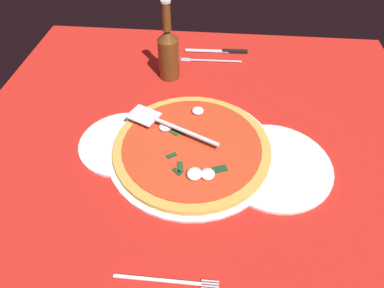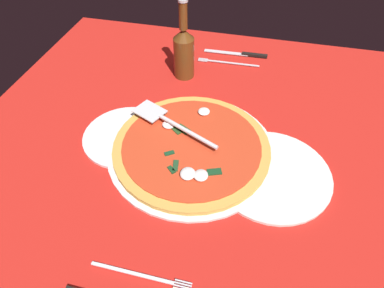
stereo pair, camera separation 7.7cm
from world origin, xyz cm
name	(u,v)px [view 2 (the right image)]	position (x,y,z in cm)	size (l,w,h in cm)	color
ground_plane	(197,154)	(0.00, 0.00, -0.40)	(115.18, 115.18, 0.80)	red
checker_pattern	(197,152)	(0.00, 0.00, 0.05)	(115.18, 115.18, 0.10)	silver
pizza_pan	(192,148)	(1.38, -0.49, 0.57)	(38.83, 38.83, 0.94)	silver
dinner_plate_left	(271,174)	(-17.31, 2.97, 0.60)	(25.79, 25.79, 1.00)	white
dinner_plate_right	(127,136)	(17.70, -0.69, 0.60)	(21.06, 21.06, 1.00)	white
pizza	(192,145)	(1.38, -0.42, 1.75)	(36.32, 36.32, 2.68)	gold
pizza_server	(171,122)	(7.45, -4.36, 4.08)	(23.31, 13.33, 1.00)	silver
place_setting_near	(235,59)	(-2.70, -41.69, 0.46)	(21.03, 13.39, 1.40)	white
beer_bottle	(184,51)	(10.68, -29.40, 8.40)	(5.87, 5.87, 22.83)	#593213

